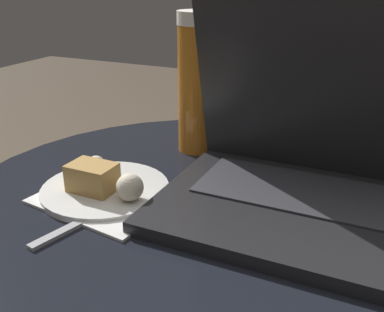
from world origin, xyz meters
name	(u,v)px	position (x,y,z in m)	size (l,w,h in m)	color
table	(208,280)	(0.00, 0.00, 0.37)	(0.73, 0.73, 0.51)	#9E9EA3
napkin	(103,200)	(-0.13, -0.06, 0.51)	(0.19, 0.15, 0.00)	white
laptop	(297,168)	(0.11, 0.04, 0.56)	(0.33, 0.26, 0.27)	#232326
beer_glass	(198,83)	(-0.10, 0.17, 0.62)	(0.07, 0.07, 0.23)	#C6701E
snack_plate	(105,185)	(-0.14, -0.04, 0.52)	(0.18, 0.18, 0.05)	silver
fork	(104,211)	(-0.11, -0.09, 0.51)	(0.06, 0.19, 0.00)	#B2B2B7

